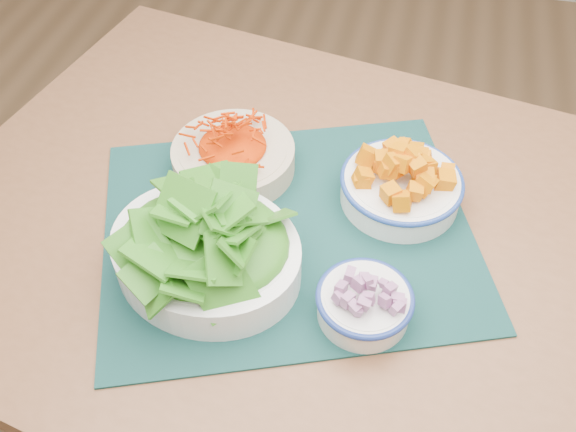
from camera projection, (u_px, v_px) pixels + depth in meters
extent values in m
plane|color=#99714A|center=(318.00, 363.00, 1.64)|extent=(4.00, 4.00, 0.00)
cube|color=brown|center=(351.00, 248.00, 0.95)|extent=(1.43, 1.09, 0.04)
cylinder|color=brown|center=(174.00, 165.00, 1.62)|extent=(0.06, 0.06, 0.71)
cube|color=black|center=(288.00, 230.00, 0.95)|extent=(0.66, 0.60, 0.00)
cylinder|color=#C7B594|center=(234.00, 158.00, 1.02)|extent=(0.20, 0.20, 0.04)
ellipsoid|color=#D63400|center=(232.00, 142.00, 0.99)|extent=(0.17, 0.17, 0.03)
cylinder|color=white|center=(400.00, 189.00, 0.97)|extent=(0.21, 0.21, 0.05)
torus|color=navy|center=(402.00, 180.00, 0.96)|extent=(0.19, 0.19, 0.01)
ellipsoid|color=orange|center=(405.00, 167.00, 0.94)|extent=(0.16, 0.16, 0.05)
ellipsoid|color=#1D6611|center=(202.00, 226.00, 0.83)|extent=(0.24, 0.20, 0.07)
cylinder|color=white|center=(364.00, 305.00, 0.83)|extent=(0.13, 0.13, 0.04)
torus|color=navy|center=(365.00, 297.00, 0.82)|extent=(0.13, 0.13, 0.01)
ellipsoid|color=#6E1656|center=(366.00, 291.00, 0.81)|extent=(0.11, 0.11, 0.02)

